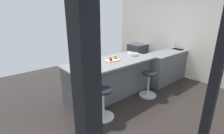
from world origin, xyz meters
TOP-DOWN VIEW (x-y plane):
  - ground_plane at (0.00, 0.00)m, footprint 6.81×6.81m
  - interior_partition_left at (-2.62, 0.00)m, footprint 0.12×5.09m
  - sink_cabinet at (-2.27, 0.22)m, footprint 2.39×0.60m
  - oven_range at (-2.27, -1.33)m, footprint 0.60×0.61m
  - kitchen_island at (0.12, -0.16)m, footprint 2.29×1.01m
  - stool_by_window at (-0.61, 0.52)m, footprint 0.44×0.44m
  - stool_middle at (0.84, 0.52)m, footprint 0.44×0.44m
  - cutting_board at (0.06, -0.11)m, footprint 0.36×0.24m
  - apple_green at (-0.07, -0.16)m, footprint 0.09×0.09m
  - apple_red at (0.14, -0.09)m, footprint 0.08×0.08m
  - fruit_bowl at (-0.70, -0.13)m, footprint 0.26×0.26m

SIDE VIEW (x-z plane):
  - ground_plane at x=0.00m, z-range 0.00..0.00m
  - stool_by_window at x=-0.61m, z-range -0.02..0.62m
  - stool_middle at x=0.84m, z-range -0.02..0.62m
  - oven_range at x=-2.27m, z-range 0.00..0.88m
  - sink_cabinet at x=-2.27m, z-range -0.13..1.06m
  - kitchen_island at x=0.12m, z-range 0.01..0.94m
  - cutting_board at x=0.06m, z-range 0.93..0.95m
  - fruit_bowl at x=-0.70m, z-range 0.93..1.01m
  - apple_red at x=0.14m, z-range 0.95..1.03m
  - apple_green at x=-0.07m, z-range 0.95..1.04m
  - interior_partition_left at x=-2.62m, z-range 0.00..2.70m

